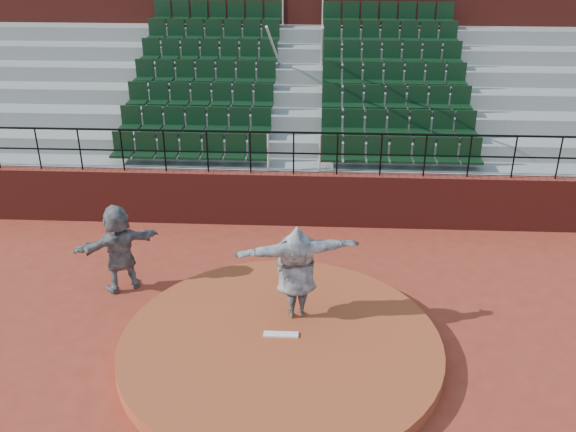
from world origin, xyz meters
name	(u,v)px	position (x,y,z in m)	size (l,w,h in m)	color
ground	(281,352)	(0.00, 0.00, 0.00)	(90.00, 90.00, 0.00)	maroon
pitchers_mound	(280,346)	(0.00, 0.00, 0.12)	(5.50, 5.50, 0.25)	#A54525
pitching_rubber	(281,334)	(0.00, 0.15, 0.27)	(0.60, 0.15, 0.03)	white
boundary_wall	(293,199)	(0.00, 5.00, 0.65)	(24.00, 0.30, 1.30)	maroon
wall_railing	(294,144)	(0.00, 5.00, 2.03)	(24.04, 0.05, 1.03)	black
seating_deck	(299,121)	(0.00, 8.64, 1.45)	(24.00, 5.97, 4.63)	gray
press_box_facade	(304,22)	(0.00, 12.60, 3.55)	(24.00, 3.00, 7.10)	maroon
pitcher	(296,271)	(0.23, 0.81, 1.14)	(2.19, 0.60, 1.78)	black
fielder	(119,248)	(-3.27, 1.91, 0.90)	(1.68, 0.53, 1.81)	black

